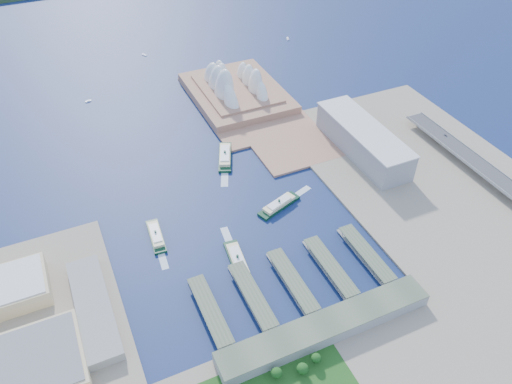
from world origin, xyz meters
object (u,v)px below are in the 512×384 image
toaster_building (363,140)px  ferry_a (156,234)px  ferry_b (225,155)px  ferry_c (238,259)px  ferry_d (279,203)px  opera_house (236,78)px  car_c (446,135)px

toaster_building → ferry_a: toaster_building is taller
ferry_b → ferry_a: bearing=-117.1°
ferry_c → ferry_d: (75.28, 58.10, -0.20)m
opera_house → ferry_a: size_ratio=3.52×
ferry_a → car_c: 392.03m
toaster_building → ferry_b: size_ratio=2.53×
ferry_d → car_c: size_ratio=11.41×
toaster_building → ferry_c: 243.25m
ferry_b → car_c: size_ratio=12.60×
opera_house → ferry_d: 255.92m
ferry_b → ferry_c: ferry_b is taller
toaster_building → car_c: 113.12m
opera_house → ferry_d: opera_house is taller
ferry_a → car_c: (391.79, 8.62, 10.73)m
ferry_c → ferry_d: 95.09m
opera_house → car_c: bearing=-49.1°
ferry_a → toaster_building: bearing=12.2°
ferry_a → ferry_c: (64.91, -68.66, 0.62)m
ferry_a → opera_house: bearing=55.5°
toaster_building → ferry_d: toaster_building is taller
ferry_b → toaster_building: bearing=1.9°
ferry_b → ferry_d: ferry_b is taller
car_c → toaster_building: bearing=164.7°
toaster_building → ferry_d: (-142.59, -49.03, -15.25)m
ferry_c → car_c: car_c is taller
ferry_c → car_c: size_ratio=11.84×
opera_house → toaster_building: bearing=-65.8°
ferry_c → ferry_d: size_ratio=1.04×
opera_house → ferry_b: (-73.99, -137.86, -26.21)m
toaster_building → ferry_d: 151.56m
ferry_c → toaster_building: bearing=-147.6°
ferry_a → ferry_b: bearing=44.7°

